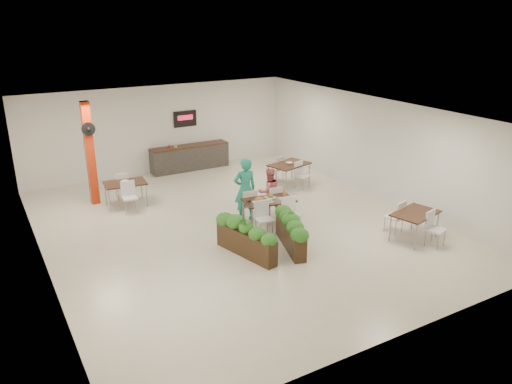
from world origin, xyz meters
TOP-DOWN VIEW (x-y plane):
  - ground at (0.00, 0.00)m, footprint 12.00×12.00m
  - room_shell at (0.00, 0.00)m, footprint 10.10×12.10m
  - red_column at (-3.00, 3.79)m, footprint 0.40×0.41m
  - service_counter at (1.00, 5.65)m, footprint 3.00×0.64m
  - main_table at (0.84, -0.37)m, footprint 1.49×1.76m
  - diner_man at (0.45, 0.28)m, footprint 0.72×0.52m
  - diner_woman at (1.25, 0.28)m, footprint 0.76×0.62m
  - planter_left at (-0.62, -1.71)m, footprint 0.77×1.94m
  - planter_right at (0.56, -1.89)m, footprint 0.86×1.85m
  - side_table_a at (-2.20, 3.11)m, footprint 1.30×1.65m
  - side_table_b at (3.28, 2.27)m, footprint 1.57×1.67m
  - side_table_c at (3.65, -3.09)m, footprint 1.43×1.67m

SIDE VIEW (x-z plane):
  - ground at x=0.00m, z-range 0.00..0.00m
  - service_counter at x=1.00m, z-range -0.61..1.59m
  - planter_right at x=0.56m, z-range 0.00..1.00m
  - planter_left at x=-0.62m, z-range 0.00..1.03m
  - side_table_c at x=3.65m, z-range 0.17..1.09m
  - side_table_a at x=-2.20m, z-range 0.17..1.10m
  - main_table at x=0.84m, z-range 0.17..1.10m
  - side_table_b at x=3.28m, z-range 0.18..1.11m
  - diner_woman at x=1.25m, z-range 0.00..1.43m
  - diner_man at x=0.45m, z-range 0.00..1.84m
  - red_column at x=-3.00m, z-range 0.04..3.24m
  - room_shell at x=0.00m, z-range 0.40..3.62m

